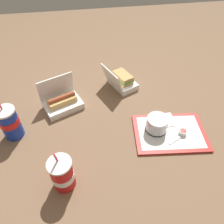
{
  "coord_description": "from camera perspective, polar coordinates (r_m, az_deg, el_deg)",
  "views": [
    {
      "loc": [
        0.13,
        0.84,
        0.9
      ],
      "look_at": [
        -0.0,
        0.02,
        0.05
      ],
      "focal_mm": 35.0,
      "sensor_mm": 36.0,
      "label": 1
    }
  ],
  "objects": [
    {
      "name": "ground_plane",
      "position": [
        1.24,
        -0.21,
        -1.0
      ],
      "size": [
        3.2,
        3.2,
        0.0
      ],
      "primitive_type": "plane",
      "color": "brown"
    },
    {
      "name": "food_tray",
      "position": [
        1.19,
        14.84,
        -5.24
      ],
      "size": [
        0.4,
        0.3,
        0.01
      ],
      "color": "red",
      "rests_on": "ground_plane"
    },
    {
      "name": "cake_container",
      "position": [
        1.15,
        11.62,
        -3.13
      ],
      "size": [
        0.11,
        0.11,
        0.08
      ],
      "color": "black",
      "rests_on": "food_tray"
    },
    {
      "name": "ketchup_cup",
      "position": [
        1.18,
        18.01,
        -5.0
      ],
      "size": [
        0.04,
        0.04,
        0.02
      ],
      "color": "white",
      "rests_on": "food_tray"
    },
    {
      "name": "napkin_stack",
      "position": [
        1.23,
        13.66,
        -2.08
      ],
      "size": [
        0.1,
        0.1,
        0.0
      ],
      "primitive_type": "cube",
      "rotation": [
        0.0,
        0.0,
        0.01
      ],
      "color": "white",
      "rests_on": "food_tray"
    },
    {
      "name": "plastic_fork",
      "position": [
        1.16,
        16.68,
        -6.67
      ],
      "size": [
        0.1,
        0.06,
        0.0
      ],
      "primitive_type": "cube",
      "rotation": [
        0.0,
        0.0,
        0.44
      ],
      "color": "white",
      "rests_on": "food_tray"
    },
    {
      "name": "clamshell_hotdog_center",
      "position": [
        1.29,
        -12.9,
        2.63
      ],
      "size": [
        0.25,
        0.22,
        0.18
      ],
      "color": "white",
      "rests_on": "ground_plane"
    },
    {
      "name": "clamshell_sandwich_corner",
      "position": [
        1.41,
        2.51,
        8.18
      ],
      "size": [
        0.23,
        0.24,
        0.16
      ],
      "color": "white",
      "rests_on": "ground_plane"
    },
    {
      "name": "soda_cup_right",
      "position": [
        0.95,
        -12.82,
        -15.53
      ],
      "size": [
        0.1,
        0.1,
        0.23
      ],
      "color": "red",
      "rests_on": "ground_plane"
    },
    {
      "name": "soda_cup_back",
      "position": [
        1.19,
        -25.16,
        -2.55
      ],
      "size": [
        0.1,
        0.1,
        0.24
      ],
      "color": "#1938B7",
      "rests_on": "ground_plane"
    }
  ]
}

